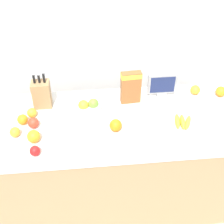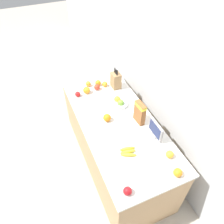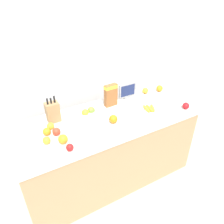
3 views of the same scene
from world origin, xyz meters
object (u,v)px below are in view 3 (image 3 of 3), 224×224
object	(u,v)px
orange_mid_right	(145,91)
orange_front_right	(63,139)
apple_near_bananas	(70,147)
small_monitor	(127,91)
orange_front_left	(159,89)
apple_rightmost	(186,106)
orange_near_bowl	(47,140)
banana_bunch	(150,108)
knife_block	(53,112)
fruit_bowl	(88,114)
orange_by_cereal	(50,126)
cereal_box	(111,94)
orange_mid_left	(47,132)
orange_front_center	(113,119)
apple_rear	(56,132)

from	to	relation	value
orange_mid_right	orange_front_right	bearing A→B (deg)	-161.11
apple_near_bananas	small_monitor	bearing A→B (deg)	30.16
orange_front_left	orange_front_right	bearing A→B (deg)	-165.24
apple_rightmost	orange_near_bowl	size ratio (longest dim) A/B	1.07
small_monitor	apple_rightmost	bearing A→B (deg)	-50.02
banana_bunch	knife_block	bearing A→B (deg)	162.59
small_monitor	apple_near_bananas	size ratio (longest dim) A/B	3.32
orange_front_left	orange_mid_right	distance (m)	0.20
fruit_bowl	orange_by_cereal	xyz separation A→B (m)	(-0.42, -0.02, -0.00)
cereal_box	banana_bunch	bearing A→B (deg)	-45.75
knife_block	apple_rightmost	xyz separation A→B (m)	(1.40, -0.51, -0.07)
cereal_box	orange_front_left	world-z (taller)	cereal_box
orange_mid_left	orange_front_left	distance (m)	1.56
small_monitor	orange_front_center	distance (m)	0.56
apple_near_bananas	apple_rear	bearing A→B (deg)	97.20
knife_block	cereal_box	bearing A→B (deg)	-1.38
apple_rightmost	orange_by_cereal	distance (m)	1.52
orange_front_right	orange_mid_left	distance (m)	0.22
apple_near_bananas	orange_front_left	xyz separation A→B (m)	(1.43, 0.51, 0.01)
orange_front_left	apple_near_bananas	bearing A→B (deg)	-160.46
orange_front_center	apple_rightmost	bearing A→B (deg)	-10.97
banana_bunch	orange_front_right	bearing A→B (deg)	-175.80
banana_bunch	apple_rear	size ratio (longest dim) A/B	2.34
cereal_box	orange_mid_right	bearing A→B (deg)	1.18
small_monitor	orange_front_left	bearing A→B (deg)	-5.59
small_monitor	orange_front_center	size ratio (longest dim) A/B	2.56
banana_bunch	small_monitor	bearing A→B (deg)	102.73
knife_block	orange_front_left	size ratio (longest dim) A/B	3.84
orange_front_center	orange_front_right	bearing A→B (deg)	-174.29
orange_near_bowl	orange_front_left	xyz separation A→B (m)	(1.59, 0.32, 0.01)
orange_mid_left	orange_mid_right	xyz separation A→B (m)	(1.35, 0.24, 0.00)
small_monitor	cereal_box	size ratio (longest dim) A/B	0.86
apple_rightmost	apple_rear	bearing A→B (deg)	169.84
orange_mid_left	fruit_bowl	bearing A→B (deg)	11.12
fruit_bowl	orange_front_center	bearing A→B (deg)	-51.70
small_monitor	fruit_bowl	size ratio (longest dim) A/B	1.12
banana_bunch	apple_rear	xyz separation A→B (m)	(-1.07, 0.07, 0.02)
orange_mid_left	orange_near_bowl	xyz separation A→B (m)	(-0.04, -0.13, -0.00)
apple_rear	small_monitor	bearing A→B (deg)	15.88
orange_front_right	orange_near_bowl	bearing A→B (deg)	153.88
apple_rear	orange_front_left	world-z (taller)	orange_front_left
cereal_box	fruit_bowl	xyz separation A→B (m)	(-0.34, -0.09, -0.11)
apple_rightmost	small_monitor	bearing A→B (deg)	129.98
banana_bunch	orange_mid_right	distance (m)	0.41
orange_mid_right	apple_rear	bearing A→B (deg)	-167.49
cereal_box	apple_rear	bearing A→B (deg)	-166.18
apple_near_bananas	orange_by_cereal	xyz separation A→B (m)	(-0.06, 0.40, 0.00)
fruit_bowl	apple_near_bananas	world-z (taller)	fruit_bowl
apple_near_bananas	orange_near_bowl	distance (m)	0.25
banana_bunch	orange_front_right	xyz separation A→B (m)	(-1.05, -0.08, 0.03)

